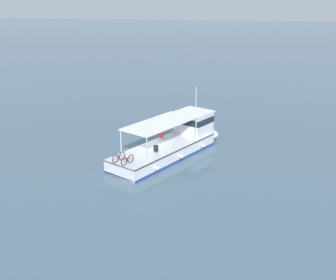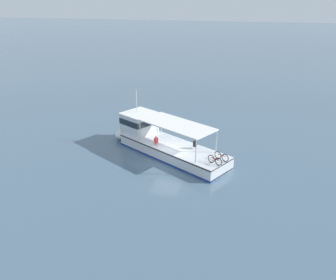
% 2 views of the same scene
% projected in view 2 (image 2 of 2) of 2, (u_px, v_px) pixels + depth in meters
% --- Properties ---
extents(ground_plane, '(400.00, 400.00, 0.00)m').
position_uv_depth(ground_plane, '(166.00, 163.00, 28.70)').
color(ground_plane, slate).
extents(ferry_main, '(8.45, 12.75, 5.32)m').
position_uv_depth(ferry_main, '(160.00, 141.00, 30.55)').
color(ferry_main, silver).
rests_on(ferry_main, ground).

